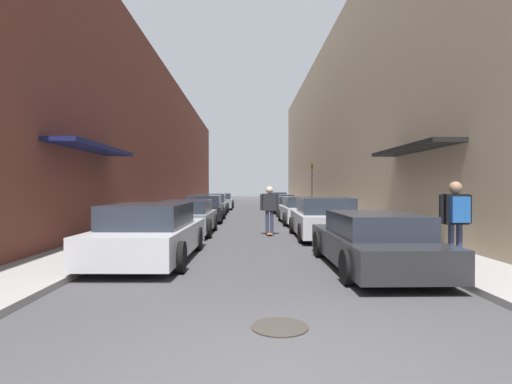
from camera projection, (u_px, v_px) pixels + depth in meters
The scene contains 20 objects.
ground at pixel (251, 217), 23.14m from camera, with size 107.77×107.77×0.00m, color #38383A.
curb_strip_left at pixel (188, 211), 27.94m from camera, with size 1.80×48.99×0.12m.
curb_strip_right at pixel (312, 211), 28.13m from camera, with size 1.80×48.99×0.12m.
building_row_left at pixel (147, 146), 27.82m from camera, with size 4.90×48.99×9.19m.
building_row_right at pixel (353, 127), 28.13m from camera, with size 4.90×48.99×11.95m.
parked_car_left_0 at pixel (151, 233), 9.36m from camera, with size 2.02×4.72×1.34m.
parked_car_left_1 at pixel (188, 218), 14.60m from camera, with size 1.90×3.95×1.26m.
parked_car_left_2 at pixel (205, 209), 20.33m from camera, with size 1.91×4.55×1.32m.
parked_car_left_3 at pixel (212, 204), 25.91m from camera, with size 2.03×4.19×1.30m.
parked_car_left_4 at pixel (220, 201), 31.75m from camera, with size 2.06×4.77×1.25m.
parked_car_right_0 at pixel (373, 241), 8.39m from camera, with size 1.93×4.57×1.19m.
parked_car_right_1 at pixel (324, 219), 13.52m from camera, with size 2.04×4.15×1.38m.
parked_car_right_2 at pixel (301, 211), 18.87m from camera, with size 1.96×4.27×1.28m.
parked_car_right_3 at pixel (290, 206), 24.38m from camera, with size 1.89×4.48×1.17m.
parked_car_right_4 at pixel (281, 203), 29.96m from camera, with size 2.01×4.62×1.18m.
parked_car_right_5 at pixel (277, 200), 35.30m from camera, with size 1.88×4.57×1.29m.
skateboarder at pixel (269, 205), 14.35m from camera, with size 0.67×0.78×1.76m.
manhole_cover at pixel (280, 327), 4.88m from camera, with size 0.70×0.70×0.02m.
traffic_light at pixel (312, 180), 30.12m from camera, with size 0.16×0.22×3.47m.
pedestrian at pixel (456, 212), 8.32m from camera, with size 0.69×0.38×1.72m.
Camera 1 is at (-0.22, -3.53, 1.72)m, focal length 28.00 mm.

